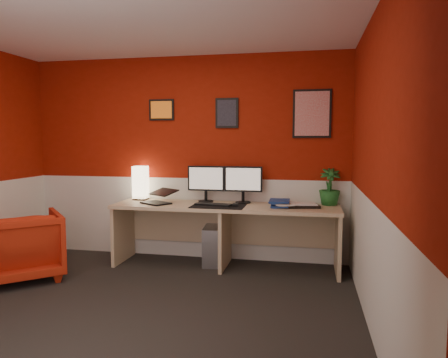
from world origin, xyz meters
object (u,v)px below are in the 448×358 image
potted_plant (330,187)px  laptop (156,194)px  desk (225,236)px  monitor_left (206,178)px  shoji_lamp (141,184)px  armchair (22,246)px  pc_tower (213,245)px  zen_tray (303,206)px  monitor_right (243,179)px

potted_plant → laptop: bearing=-171.2°
laptop → potted_plant: potted_plant is taller
desk → monitor_left: size_ratio=4.48×
shoji_lamp → potted_plant: (2.30, 0.02, 0.01)m
monitor_left → armchair: monitor_left is taller
pc_tower → armchair: armchair is taller
desk → shoji_lamp: shoji_lamp is taller
zen_tray → pc_tower: 1.17m
shoji_lamp → armchair: 1.50m
desk → monitor_left: 0.73m
desk → shoji_lamp: (-1.12, 0.21, 0.56)m
desk → monitor_left: monitor_left is taller
desk → potted_plant: bearing=11.2°
zen_tray → potted_plant: potted_plant is taller
pc_tower → desk: bearing=-36.6°
shoji_lamp → pc_tower: (0.95, -0.11, -0.70)m
shoji_lamp → monitor_right: monitor_right is taller
monitor_left → pc_tower: (0.11, -0.09, -0.80)m
laptop → desk: bearing=39.3°
potted_plant → monitor_left: bearing=-178.2°
shoji_lamp → laptop: bearing=-42.6°
desk → armchair: 2.20m
potted_plant → armchair: (-3.21, -1.08, -0.58)m
monitor_left → potted_plant: 1.45m
desk → armchair: desk is taller
desk → monitor_right: bearing=45.9°
shoji_lamp → pc_tower: size_ratio=0.89×
pc_tower → zen_tray: bearing=-10.2°
shoji_lamp → monitor_right: (1.30, -0.02, 0.09)m
monitor_right → zen_tray: 0.77m
potted_plant → pc_tower: potted_plant is taller
laptop → zen_tray: size_ratio=0.94×
shoji_lamp → potted_plant: bearing=0.6°
desk → zen_tray: size_ratio=7.43×
laptop → zen_tray: 1.70m
pc_tower → monitor_right: bearing=8.0°
zen_tray → armchair: 3.06m
monitor_left → monitor_right: 0.45m
monitor_left → potted_plant: monitor_left is taller
shoji_lamp → pc_tower: bearing=-6.6°
monitor_left → monitor_right: size_ratio=1.00×
potted_plant → pc_tower: size_ratio=0.94×
zen_tray → laptop: bearing=-176.7°
desk → zen_tray: zen_tray is taller
desk → armchair: size_ratio=3.31×
pc_tower → potted_plant: bearing=-0.3°
zen_tray → potted_plant: size_ratio=0.83×
zen_tray → shoji_lamp: bearing=174.7°
desk → monitor_left: bearing=145.3°
laptop → potted_plant: 2.02m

